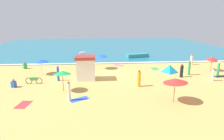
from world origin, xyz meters
The scene contains 29 objects.
ground_plane centered at (0.00, 0.00, 0.00)m, with size 60.00×60.00×0.00m, color #E0A856.
ocean_water centered at (0.00, 28.00, 0.05)m, with size 60.00×44.00×0.10m, color teal.
wave_breaker_foam centered at (0.00, 6.30, 0.10)m, with size 57.00×0.70×0.01m, color white.
lifeguard_cabana centered at (-3.17, -2.05, 1.42)m, with size 2.24×2.01×2.78m.
beach_umbrella_0 centered at (4.53, -9.07, 1.89)m, with size 2.69×2.68×2.15m.
beach_umbrella_1 centered at (-1.34, 2.94, 1.88)m, with size 2.48×2.47×2.15m.
beach_umbrella_2 centered at (-8.92, 0.70, 1.75)m, with size 1.99×1.98×1.93m.
beach_umbrella_3 centered at (-5.17, -5.70, 1.88)m, with size 1.89×1.91×2.12m.
beach_umbrella_4 centered at (13.61, 0.61, 1.73)m, with size 1.93×1.95×2.03m.
beach_umbrella_5 centered at (-4.18, 4.11, 1.68)m, with size 1.70×1.68×1.91m.
beach_tent centered at (7.68, 0.26, 0.53)m, with size 2.18×2.23×1.06m.
parked_bicycle centered at (-8.74, -3.17, 0.38)m, with size 1.82×0.16×0.76m.
beachgoer_0 centered at (-4.31, -8.04, 0.83)m, with size 0.42×0.42×1.73m.
beachgoer_1 centered at (-12.18, 3.97, 0.42)m, with size 0.66×0.66×0.99m.
beachgoer_2 centered at (11.20, -3.72, 0.74)m, with size 0.40×0.40×1.56m.
beachgoer_4 centered at (8.32, -1.99, 0.78)m, with size 0.40×0.40×1.66m.
beachgoer_5 centered at (2.44, -4.95, 0.83)m, with size 0.38×0.38×1.77m.
beachgoer_6 centered at (13.04, -1.82, 0.86)m, with size 0.40×0.40×1.81m.
beachgoer_7 centered at (-6.29, -2.30, 0.85)m, with size 0.40×0.40×1.77m.
beachgoer_8 centered at (9.65, -1.13, 0.91)m, with size 0.41×0.41×1.87m.
beachgoer_9 centered at (12.73, 4.42, 0.77)m, with size 0.53×0.53×1.64m.
beachgoer_10 centered at (-10.46, -4.17, 0.38)m, with size 0.50×0.50×0.89m.
beach_towel_0 centered at (1.50, 4.93, 0.01)m, with size 1.69×1.44×0.01m.
beach_towel_1 centered at (6.36, 2.32, 0.01)m, with size 1.08×1.80×0.01m.
beach_towel_2 centered at (-7.94, -8.63, 0.01)m, with size 1.12×1.67×0.01m.
beach_towel_3 centered at (13.29, -2.14, 0.01)m, with size 1.65×0.79×0.01m.
beach_towel_4 centered at (-3.48, -7.87, 0.01)m, with size 1.86×1.55×0.01m.
small_boat_0 centered at (5.56, 10.85, 0.43)m, with size 4.32×2.38×0.65m.
small_boat_1 centered at (-4.41, 10.38, 0.47)m, with size 2.80×1.52×1.15m.
Camera 1 is at (-1.86, -23.72, 6.71)m, focal length 30.89 mm.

